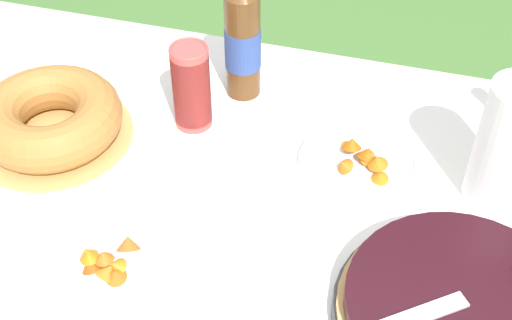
{
  "coord_description": "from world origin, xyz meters",
  "views": [
    {
      "loc": [
        0.32,
        -0.8,
        1.67
      ],
      "look_at": [
        0.08,
        0.06,
        0.82
      ],
      "focal_mm": 50.0,
      "sensor_mm": 36.0,
      "label": 1
    }
  ],
  "objects_px": {
    "bundt_cake": "(50,118)",
    "snack_plate_near": "(106,265)",
    "cider_bottle_amber": "(243,37)",
    "paper_towel_roll": "(509,145)",
    "cup_stack": "(191,87)",
    "berry_tart": "(460,312)",
    "snack_plate_left": "(359,160)",
    "serving_knife": "(482,292)"
  },
  "relations": [
    {
      "from": "snack_plate_left",
      "to": "paper_towel_roll",
      "type": "bearing_deg",
      "value": -2.24
    },
    {
      "from": "snack_plate_near",
      "to": "paper_towel_roll",
      "type": "relative_size",
      "value": 0.97
    },
    {
      "from": "bundt_cake",
      "to": "cup_stack",
      "type": "bearing_deg",
      "value": 24.76
    },
    {
      "from": "cup_stack",
      "to": "cider_bottle_amber",
      "type": "relative_size",
      "value": 0.52
    },
    {
      "from": "serving_knife",
      "to": "snack_plate_near",
      "type": "distance_m",
      "value": 0.57
    },
    {
      "from": "serving_knife",
      "to": "cup_stack",
      "type": "bearing_deg",
      "value": -66.9
    },
    {
      "from": "snack_plate_near",
      "to": "paper_towel_roll",
      "type": "bearing_deg",
      "value": 29.94
    },
    {
      "from": "cider_bottle_amber",
      "to": "paper_towel_roll",
      "type": "height_order",
      "value": "cider_bottle_amber"
    },
    {
      "from": "berry_tart",
      "to": "snack_plate_near",
      "type": "height_order",
      "value": "snack_plate_near"
    },
    {
      "from": "paper_towel_roll",
      "to": "berry_tart",
      "type": "bearing_deg",
      "value": -98.32
    },
    {
      "from": "cider_bottle_amber",
      "to": "paper_towel_roll",
      "type": "distance_m",
      "value": 0.53
    },
    {
      "from": "paper_towel_roll",
      "to": "bundt_cake",
      "type": "bearing_deg",
      "value": -174.97
    },
    {
      "from": "bundt_cake",
      "to": "snack_plate_near",
      "type": "relative_size",
      "value": 1.32
    },
    {
      "from": "serving_knife",
      "to": "snack_plate_near",
      "type": "xyz_separation_m",
      "value": [
        -0.57,
        -0.07,
        -0.05
      ]
    },
    {
      "from": "cider_bottle_amber",
      "to": "snack_plate_near",
      "type": "distance_m",
      "value": 0.52
    },
    {
      "from": "berry_tart",
      "to": "paper_towel_roll",
      "type": "relative_size",
      "value": 1.59
    },
    {
      "from": "cup_stack",
      "to": "snack_plate_near",
      "type": "relative_size",
      "value": 0.77
    },
    {
      "from": "cup_stack",
      "to": "cider_bottle_amber",
      "type": "bearing_deg",
      "value": 61.91
    },
    {
      "from": "bundt_cake",
      "to": "snack_plate_near",
      "type": "height_order",
      "value": "bundt_cake"
    },
    {
      "from": "cup_stack",
      "to": "snack_plate_near",
      "type": "height_order",
      "value": "cup_stack"
    },
    {
      "from": "snack_plate_left",
      "to": "cup_stack",
      "type": "bearing_deg",
      "value": 174.62
    },
    {
      "from": "berry_tart",
      "to": "serving_knife",
      "type": "height_order",
      "value": "serving_knife"
    },
    {
      "from": "snack_plate_left",
      "to": "cider_bottle_amber",
      "type": "bearing_deg",
      "value": 150.14
    },
    {
      "from": "snack_plate_near",
      "to": "serving_knife",
      "type": "bearing_deg",
      "value": 6.83
    },
    {
      "from": "serving_knife",
      "to": "snack_plate_near",
      "type": "relative_size",
      "value": 1.37
    },
    {
      "from": "cup_stack",
      "to": "cider_bottle_amber",
      "type": "height_order",
      "value": "cider_bottle_amber"
    },
    {
      "from": "cider_bottle_amber",
      "to": "snack_plate_left",
      "type": "bearing_deg",
      "value": -29.86
    },
    {
      "from": "berry_tart",
      "to": "paper_towel_roll",
      "type": "bearing_deg",
      "value": 81.68
    },
    {
      "from": "cup_stack",
      "to": "snack_plate_left",
      "type": "relative_size",
      "value": 0.8
    },
    {
      "from": "paper_towel_roll",
      "to": "snack_plate_left",
      "type": "bearing_deg",
      "value": 177.76
    },
    {
      "from": "berry_tart",
      "to": "bundt_cake",
      "type": "relative_size",
      "value": 1.24
    },
    {
      "from": "serving_knife",
      "to": "paper_towel_roll",
      "type": "xyz_separation_m",
      "value": [
        0.02,
        0.27,
        0.05
      ]
    },
    {
      "from": "snack_plate_left",
      "to": "bundt_cake",
      "type": "bearing_deg",
      "value": -171.96
    },
    {
      "from": "serving_knife",
      "to": "snack_plate_left",
      "type": "bearing_deg",
      "value": -89.14
    },
    {
      "from": "cup_stack",
      "to": "snack_plate_left",
      "type": "distance_m",
      "value": 0.34
    },
    {
      "from": "bundt_cake",
      "to": "cup_stack",
      "type": "xyz_separation_m",
      "value": [
        0.24,
        0.11,
        0.04
      ]
    },
    {
      "from": "berry_tart",
      "to": "snack_plate_near",
      "type": "distance_m",
      "value": 0.55
    },
    {
      "from": "snack_plate_near",
      "to": "snack_plate_left",
      "type": "distance_m",
      "value": 0.49
    },
    {
      "from": "berry_tart",
      "to": "bundt_cake",
      "type": "distance_m",
      "value": 0.8
    },
    {
      "from": "snack_plate_left",
      "to": "snack_plate_near",
      "type": "bearing_deg",
      "value": -134.88
    },
    {
      "from": "berry_tart",
      "to": "snack_plate_near",
      "type": "bearing_deg",
      "value": -174.74
    },
    {
      "from": "cider_bottle_amber",
      "to": "snack_plate_near",
      "type": "bearing_deg",
      "value": -99.03
    }
  ]
}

